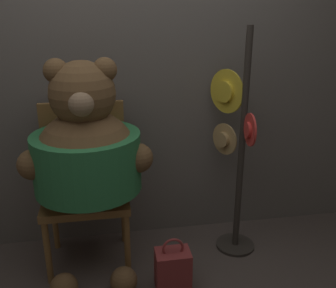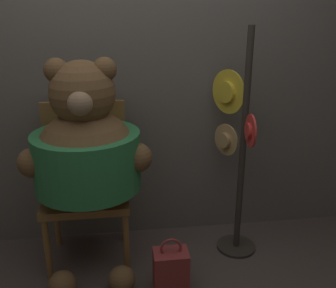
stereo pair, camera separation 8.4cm
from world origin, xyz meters
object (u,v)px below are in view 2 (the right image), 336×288
at_px(chair, 86,177).
at_px(teddy_bear, 87,154).
at_px(handbag_on_ground, 171,270).
at_px(hat_display_rack, 236,149).

height_order(chair, teddy_bear, teddy_bear).
bearing_deg(handbag_on_ground, hat_display_rack, 38.80).
xyz_separation_m(hat_display_rack, handbag_on_ground, (-0.51, -0.41, -0.63)).
bearing_deg(handbag_on_ground, teddy_bear, 147.96).
relative_size(chair, hat_display_rack, 0.69).
relative_size(teddy_bear, handbag_on_ground, 3.89).
distance_m(chair, teddy_bear, 0.29).
bearing_deg(chair, handbag_on_ground, -42.27).
relative_size(hat_display_rack, handbag_on_ground, 4.36).
bearing_deg(chair, teddy_bear, -79.38).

